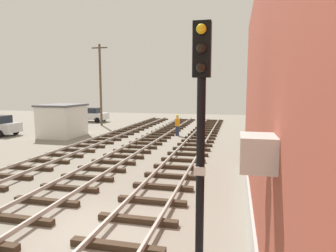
% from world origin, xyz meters
% --- Properties ---
extents(ground_plane, '(80.70, 80.70, 0.00)m').
position_xyz_m(ground_plane, '(0.00, 0.00, 0.00)').
color(ground_plane, gray).
extents(track_near_building, '(2.50, 62.07, 0.32)m').
position_xyz_m(track_near_building, '(1.05, -0.00, 0.13)').
color(track_near_building, '#38281C').
rests_on(track_near_building, ground).
extents(track_centre, '(2.50, 62.07, 0.32)m').
position_xyz_m(track_centre, '(-2.56, -0.00, 0.13)').
color(track_centre, '#38281C').
rests_on(track_centre, ground).
extents(signal_mast, '(0.36, 0.40, 5.36)m').
position_xyz_m(signal_mast, '(3.17, -1.24, 3.36)').
color(signal_mast, black).
rests_on(signal_mast, ground).
extents(control_hut, '(3.00, 3.80, 2.76)m').
position_xyz_m(control_hut, '(-10.58, 14.90, 1.39)').
color(control_hut, silver).
rests_on(control_hut, ground).
extents(parked_car_white, '(4.20, 2.04, 1.76)m').
position_xyz_m(parked_car_white, '(-13.84, 26.01, 0.90)').
color(parked_car_white, silver).
rests_on(parked_car_white, ground).
extents(utility_pole_far, '(1.80, 0.24, 8.92)m').
position_xyz_m(utility_pole_far, '(-10.81, 22.76, 4.65)').
color(utility_pole_far, brown).
rests_on(utility_pole_far, ground).
extents(track_worker_foreground, '(0.40, 0.40, 1.87)m').
position_xyz_m(track_worker_foreground, '(-1.10, 17.59, 0.93)').
color(track_worker_foreground, '#262D4C').
rests_on(track_worker_foreground, ground).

